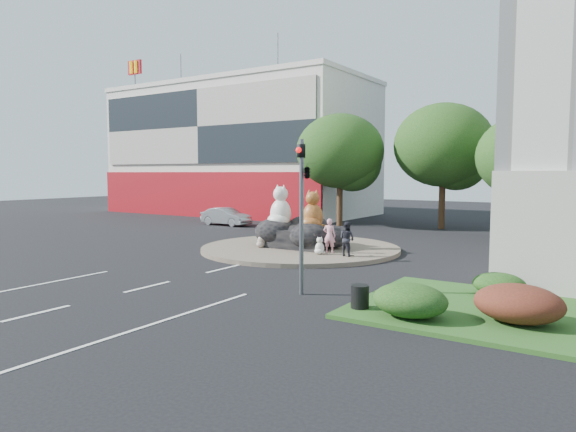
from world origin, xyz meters
name	(u,v)px	position (x,y,z in m)	size (l,w,h in m)	color
ground	(148,287)	(0.00, 0.00, 0.00)	(120.00, 120.00, 0.00)	black
roundabout_island	(300,248)	(0.00, 10.00, 0.10)	(10.00, 10.00, 0.20)	brown
rock_plinth	(300,238)	(0.00, 10.00, 0.65)	(3.20, 2.60, 0.90)	black
shophouse_block	(241,150)	(-18.00, 27.91, 6.18)	(25.20, 12.30, 17.40)	silver
grass_verge	(545,319)	(12.00, 3.00, 0.06)	(10.00, 6.00, 0.12)	#26551C
tree_left	(341,155)	(-3.93, 22.06, 5.25)	(6.46, 6.46, 8.27)	#382314
tree_mid	(444,149)	(3.07, 24.06, 5.56)	(6.84, 6.84, 8.76)	#382314
tree_right	(529,161)	(9.07, 20.06, 4.63)	(5.70, 5.70, 7.30)	#382314
hedge_near_green	(410,300)	(9.00, 1.00, 0.57)	(2.00, 1.60, 0.90)	#123611
hedge_red	(519,304)	(11.50, 2.00, 0.61)	(2.20, 1.76, 0.99)	#451B12
hedge_back_green	(499,284)	(10.50, 4.80, 0.48)	(1.60, 1.28, 0.72)	#123611
traffic_light	(304,183)	(5.10, 2.00, 3.62)	(0.44, 1.24, 5.00)	#595B60
cat_white	(281,206)	(-1.06, 9.79, 2.22)	(1.35, 1.17, 2.24)	silver
cat_tabby	(313,210)	(0.80, 9.86, 2.11)	(1.21, 1.05, 2.02)	#C48528
kitten_calico	(261,239)	(-1.50, 8.72, 0.64)	(0.53, 0.46, 0.88)	white
kitten_white	(320,245)	(2.02, 8.43, 0.61)	(0.49, 0.43, 0.82)	silver
pedestrian_pink	(329,236)	(2.20, 9.05, 1.00)	(0.59, 0.38, 1.61)	pink
pedestrian_dark	(347,239)	(3.31, 8.63, 0.98)	(0.76, 0.59, 1.56)	black
parked_car	(226,217)	(-11.25, 17.57, 0.66)	(1.40, 4.03, 1.33)	#ADB1B5
litter_bin	(360,297)	(7.50, 1.10, 0.45)	(0.52, 0.52, 0.65)	black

